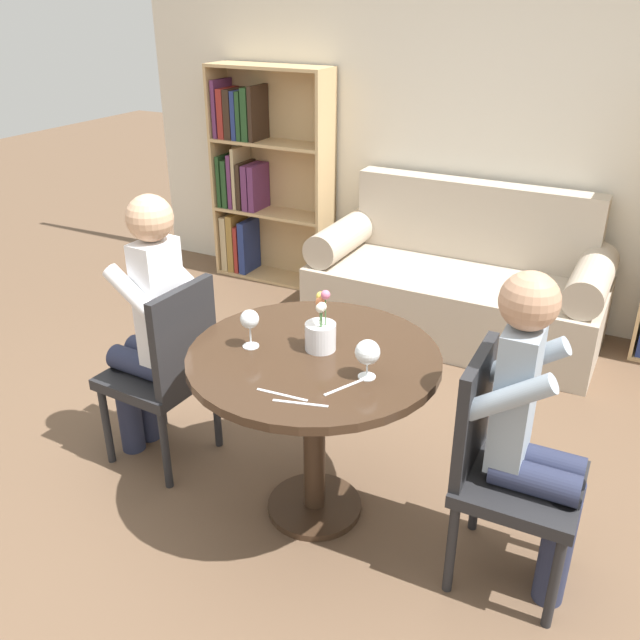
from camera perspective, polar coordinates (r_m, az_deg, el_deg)
The scene contains 15 objects.
ground_plane at distance 3.01m, azimuth -0.46°, elevation -15.56°, with size 16.00×16.00×0.00m, color brown.
back_wall at distance 4.50m, azimuth 14.35°, elevation 16.95°, with size 5.20×0.05×2.70m.
round_table at distance 2.64m, azimuth -0.51°, elevation -5.58°, with size 0.97×0.97×0.76m.
couch at distance 4.38m, azimuth 11.46°, elevation 2.80°, with size 1.79×0.80×0.92m.
bookshelf_left at distance 5.12m, azimuth -5.12°, elevation 11.95°, with size 0.90×0.28×1.55m.
chair_left at distance 3.08m, azimuth -12.66°, elevation -3.87°, with size 0.44×0.44×0.90m.
chair_right at distance 2.53m, azimuth 15.05°, elevation -11.47°, with size 0.43×0.43×0.90m.
person_left at distance 3.06m, azimuth -14.16°, elevation -0.60°, with size 0.43×0.35×1.27m.
person_right at distance 2.44m, azimuth 17.57°, elevation -9.13°, with size 0.42×0.35×1.22m.
wine_glass_left at distance 2.58m, azimuth -5.95°, elevation -0.05°, with size 0.07×0.07×0.15m.
wine_glass_right at distance 2.38m, azimuth 4.03°, elevation -2.82°, with size 0.09×0.09×0.15m.
flower_vase at distance 2.57m, azimuth 0.05°, elevation -1.01°, with size 0.12×0.12×0.25m.
knife_left_setting at distance 2.36m, azimuth 2.20°, elevation -5.61°, with size 0.09×0.18×0.00m.
fork_left_setting at distance 2.32m, azimuth -3.22°, elevation -6.31°, with size 0.19×0.03×0.00m.
knife_right_setting at distance 2.27m, azimuth -1.67°, elevation -7.02°, with size 0.19×0.06×0.00m.
Camera 1 is at (1.07, -1.98, 1.99)m, focal length 38.00 mm.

